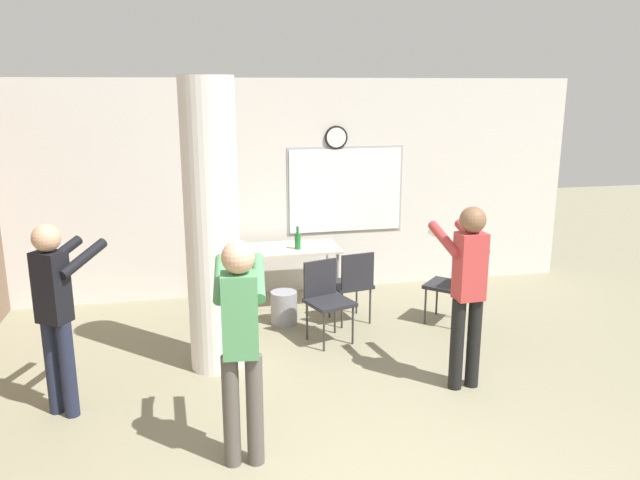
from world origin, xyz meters
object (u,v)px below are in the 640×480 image
object	(u,v)px
chair_mid_room	(453,281)
person_playing_front	(241,336)
bottle_on_table	(298,240)
person_playing_side	(467,283)
person_watching_back	(56,305)
chair_table_front	(326,295)
chair_table_right	(352,281)
folding_table	(281,252)

from	to	relation	value
chair_mid_room	person_playing_front	bearing A→B (deg)	-139.48
chair_mid_room	person_playing_front	size ratio (longest dim) A/B	0.51
chair_mid_room	person_playing_front	xyz separation A→B (m)	(-2.64, -2.25, 0.49)
bottle_on_table	person_playing_side	size ratio (longest dim) A/B	0.17
bottle_on_table	chair_mid_room	size ratio (longest dim) A/B	0.33
chair_mid_room	person_watching_back	world-z (taller)	person_watching_back
person_playing_side	chair_table_front	bearing A→B (deg)	127.00
person_playing_side	person_playing_front	bearing A→B (deg)	-159.71
chair_table_front	person_watching_back	bearing A→B (deg)	-157.25
chair_table_right	chair_table_front	xyz separation A→B (m)	(-0.41, -0.42, 0.00)
bottle_on_table	person_playing_side	bearing A→B (deg)	-65.52
bottle_on_table	chair_mid_room	xyz separation A→B (m)	(1.65, -0.93, -0.35)
folding_table	person_watching_back	size ratio (longest dim) A/B	0.87
person_playing_side	person_watching_back	xyz separation A→B (m)	(-3.50, 0.26, -0.03)
chair_mid_room	person_playing_front	distance (m)	3.50
folding_table	chair_table_front	world-z (taller)	chair_table_front
bottle_on_table	chair_table_right	size ratio (longest dim) A/B	0.33
bottle_on_table	chair_table_right	xyz separation A→B (m)	(0.52, -0.68, -0.35)
chair_table_front	chair_table_right	bearing A→B (deg)	46.09
folding_table	chair_table_right	world-z (taller)	chair_table_right
chair_mid_room	person_playing_side	world-z (taller)	person_playing_side
person_playing_front	chair_table_right	bearing A→B (deg)	59.04
person_watching_back	person_playing_front	bearing A→B (deg)	-36.27
chair_table_right	person_playing_side	bearing A→B (deg)	-71.43
bottle_on_table	chair_mid_room	world-z (taller)	bottle_on_table
folding_table	person_playing_side	distance (m)	2.84
bottle_on_table	person_playing_front	bearing A→B (deg)	-107.22
bottle_on_table	person_playing_side	xyz separation A→B (m)	(1.10, -2.42, 0.14)
bottle_on_table	person_playing_front	distance (m)	3.34
chair_mid_room	chair_table_front	size ratio (longest dim) A/B	1.00
person_watching_back	bottle_on_table	bearing A→B (deg)	41.93
person_playing_side	person_playing_front	size ratio (longest dim) A/B	1.00
chair_table_right	person_playing_side	xyz separation A→B (m)	(0.58, -1.74, 0.49)
chair_mid_room	bottle_on_table	bearing A→B (deg)	150.45
chair_table_front	person_playing_front	xyz separation A→B (m)	(-1.10, -2.09, 0.49)
chair_mid_room	chair_table_right	world-z (taller)	same
chair_table_front	person_watching_back	distance (m)	2.76
chair_mid_room	chair_table_right	bearing A→B (deg)	167.30
folding_table	person_playing_front	size ratio (longest dim) A/B	0.84
chair_table_front	person_watching_back	xyz separation A→B (m)	(-2.51, -1.05, 0.46)
folding_table	person_playing_front	xyz separation A→B (m)	(-0.80, -3.28, 0.31)
person_watching_back	chair_table_right	bearing A→B (deg)	26.83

